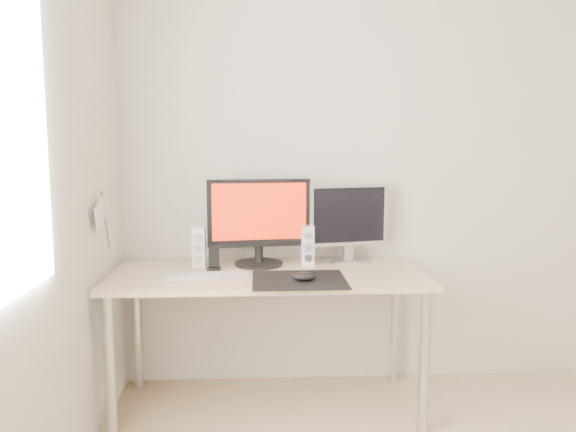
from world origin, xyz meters
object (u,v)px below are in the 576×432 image
main_monitor (259,219)px  second_monitor (348,219)px  desk (268,287)px  speaker_left (199,247)px  phone_dock (214,262)px  mouse (304,277)px  keyboard (205,276)px  speaker_right (307,245)px

main_monitor → second_monitor: main_monitor is taller
desk → second_monitor: (0.45, 0.22, 0.32)m
speaker_left → second_monitor: bearing=5.8°
phone_dock → mouse: bearing=-31.7°
keyboard → phone_dock: bearing=79.6°
mouse → desk: (-0.17, 0.21, -0.10)m
mouse → keyboard: 0.49m
desk → phone_dock: phone_dock is taller
phone_dock → keyboard: bearing=-100.4°
main_monitor → speaker_left: size_ratio=2.57×
main_monitor → phone_dock: bearing=-158.9°
second_monitor → mouse: bearing=-122.7°
desk → speaker_left: size_ratio=7.44×
desk → speaker_right: speaker_right is taller
mouse → phone_dock: phone_dock is taller
phone_dock → speaker_left: bearing=137.9°
second_monitor → speaker_right: second_monitor is taller
main_monitor → mouse: bearing=-60.0°
second_monitor → speaker_left: (-0.81, -0.08, -0.13)m
desk → speaker_right: bearing=35.4°
second_monitor → speaker_left: 0.83m
mouse → keyboard: size_ratio=0.27×
speaker_left → keyboard: 0.27m
desk → main_monitor: size_ratio=2.90×
main_monitor → phone_dock: 0.33m
speaker_left → phone_dock: size_ratio=1.69×
speaker_left → speaker_right: (0.58, 0.01, 0.00)m
mouse → main_monitor: 0.48m
keyboard → speaker_right: bearing=26.2°
second_monitor → keyboard: size_ratio=1.03×
second_monitor → speaker_left: second_monitor is taller
speaker_right → keyboard: bearing=-153.8°
main_monitor → second_monitor: size_ratio=1.23×
keyboard → phone_dock: 0.17m
main_monitor → speaker_left: (-0.32, -0.01, -0.15)m
keyboard → second_monitor: bearing=23.5°
mouse → speaker_right: (0.05, 0.37, 0.08)m
speaker_right → phone_dock: 0.51m
mouse → speaker_left: bearing=146.5°
speaker_left → phone_dock: 0.13m
phone_dock → desk: bearing=-12.7°
keyboard → mouse: bearing=-12.6°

